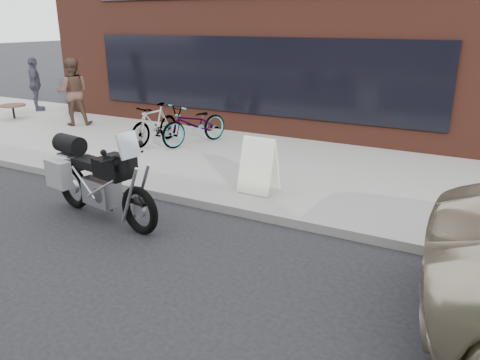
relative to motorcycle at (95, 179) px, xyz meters
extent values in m
plane|color=black|center=(1.73, -2.89, -0.67)|extent=(120.00, 120.00, 0.00)
cube|color=gray|center=(1.73, 4.11, -0.60)|extent=(44.00, 6.00, 0.15)
cube|color=#4F2419|center=(-0.27, 11.11, 1.58)|extent=(14.00, 10.00, 4.50)
cube|color=black|center=(-0.27, 6.08, 1.03)|extent=(10.00, 0.08, 2.00)
torus|color=black|center=(-0.67, 0.14, -0.30)|extent=(0.77, 0.25, 0.76)
torus|color=black|center=(1.01, -0.15, -0.30)|extent=(0.77, 0.25, 0.76)
cube|color=#B7B7BC|center=(0.11, 0.01, -0.20)|extent=(0.67, 0.44, 0.43)
cube|color=black|center=(0.45, -0.05, 0.26)|extent=(0.62, 0.46, 0.30)
cube|color=black|center=(-0.11, 0.05, 0.24)|extent=(0.67, 0.42, 0.14)
cube|color=black|center=(-0.51, 0.11, 0.15)|extent=(0.38, 0.30, 0.16)
cube|color=black|center=(0.78, -0.11, 0.41)|extent=(0.25, 0.30, 0.25)
cube|color=silver|center=(0.86, -0.12, 0.69)|extent=(0.22, 0.36, 0.38)
cylinder|color=black|center=(0.70, -0.10, 0.49)|extent=(0.17, 0.79, 0.03)
cube|color=#B7B7BC|center=(-0.64, 0.14, 0.30)|extent=(0.37, 0.39, 0.03)
cube|color=gray|center=(-0.65, -0.16, 0.03)|extent=(0.51, 0.28, 0.46)
cylinder|color=black|center=(-0.64, 0.14, 0.46)|extent=(0.59, 0.41, 0.32)
cylinder|color=#B7B7BC|center=(-0.31, 0.26, -0.28)|extent=(0.64, 0.20, 0.22)
imported|color=gray|center=(-0.94, 4.36, -0.01)|extent=(1.26, 2.06, 1.02)
imported|color=gray|center=(-1.86, 3.93, -0.03)|extent=(0.59, 1.68, 0.99)
cube|color=white|center=(1.95, 1.91, -0.03)|extent=(0.63, 0.32, 0.99)
cube|color=white|center=(1.95, 2.17, -0.03)|extent=(0.63, 0.32, 0.99)
cylinder|color=black|center=(-7.77, 4.36, -0.33)|extent=(0.07, 0.07, 0.40)
cylinder|color=#492E22|center=(-7.77, 4.36, -0.11)|extent=(0.77, 0.77, 0.04)
imported|color=#4C3228|center=(-5.33, 4.62, 0.44)|extent=(1.19, 1.17, 1.94)
imported|color=#3A3B4A|center=(-8.27, 5.71, 0.37)|extent=(1.08, 1.02, 1.79)
camera|label=1|loc=(5.41, -5.20, 2.42)|focal=35.00mm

